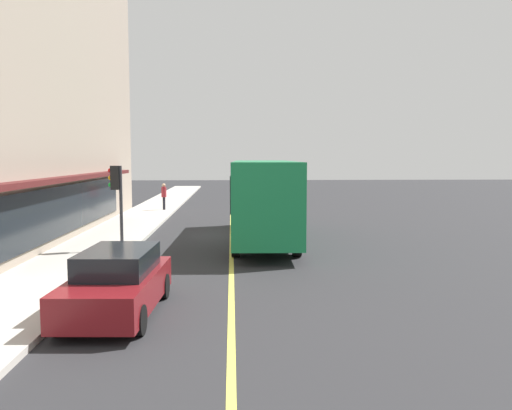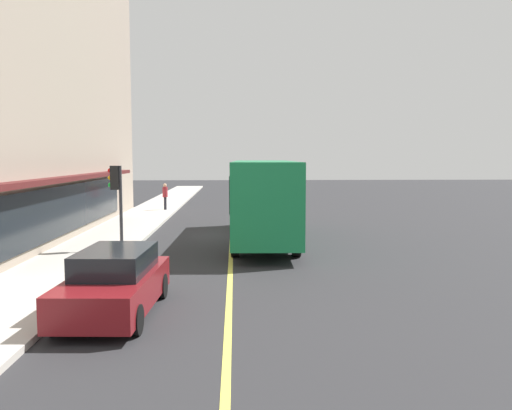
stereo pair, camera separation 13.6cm
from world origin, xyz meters
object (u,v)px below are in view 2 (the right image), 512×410
object	(u,v)px
traffic_light	(116,187)
car_maroon	(115,283)
bus	(263,196)
pedestrian_by_curb	(165,194)

from	to	relation	value
traffic_light	car_maroon	xyz separation A→B (m)	(-7.73, -1.67, -1.79)
traffic_light	car_maroon	size ratio (longest dim) A/B	0.73
bus	car_maroon	xyz separation A→B (m)	(-10.45, 4.04, -1.24)
car_maroon	pedestrian_by_curb	xyz separation A→B (m)	(23.03, 1.89, 0.48)
car_maroon	pedestrian_by_curb	world-z (taller)	pedestrian_by_curb
car_maroon	traffic_light	bearing A→B (deg)	12.20
bus	traffic_light	distance (m)	6.35
bus	car_maroon	bearing A→B (deg)	158.87
bus	car_maroon	distance (m)	11.27
traffic_light	car_maroon	distance (m)	8.11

